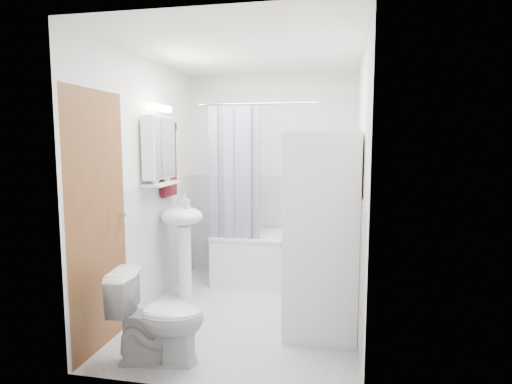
% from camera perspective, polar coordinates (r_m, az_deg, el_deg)
% --- Properties ---
extents(floor, '(2.60, 2.60, 0.00)m').
position_cam_1_polar(floor, '(4.20, -1.01, -15.78)').
color(floor, '#B8B8BD').
rests_on(floor, ground).
extents(room_walls, '(2.60, 2.60, 2.60)m').
position_cam_1_polar(room_walls, '(3.88, -1.06, 4.93)').
color(room_walls, white).
rests_on(room_walls, ground).
extents(wainscot, '(1.98, 2.58, 2.58)m').
position_cam_1_polar(wainscot, '(4.29, -0.17, -6.87)').
color(wainscot, white).
rests_on(wainscot, ground).
extents(door, '(0.05, 2.00, 2.00)m').
position_cam_1_polar(door, '(3.75, -17.27, -2.92)').
color(door, brown).
rests_on(door, ground).
extents(bathtub, '(1.48, 0.70, 0.56)m').
position_cam_1_polar(bathtub, '(4.93, 3.15, -8.53)').
color(bathtub, white).
rests_on(bathtub, ground).
extents(tub_spout, '(0.04, 0.12, 0.04)m').
position_cam_1_polar(tub_spout, '(5.11, 5.95, -1.45)').
color(tub_spout, silver).
rests_on(tub_spout, room_walls).
extents(curtain_rod, '(1.66, 0.02, 0.02)m').
position_cam_1_polar(curtain_rod, '(4.49, 2.73, 11.73)').
color(curtain_rod, silver).
rests_on(curtain_rod, room_walls).
extents(shower_curtain, '(0.55, 0.02, 1.45)m').
position_cam_1_polar(shower_curtain, '(4.58, -2.93, 2.23)').
color(shower_curtain, '#16254E').
rests_on(shower_curtain, curtain_rod).
extents(sink, '(0.44, 0.37, 1.04)m').
position_cam_1_polar(sink, '(4.47, -9.74, -5.05)').
color(sink, white).
rests_on(sink, ground).
extents(medicine_cabinet, '(0.13, 0.50, 0.71)m').
position_cam_1_polar(medicine_cabinet, '(4.26, -12.78, 5.99)').
color(medicine_cabinet, white).
rests_on(medicine_cabinet, room_walls).
extents(shelf, '(0.18, 0.54, 0.02)m').
position_cam_1_polar(shelf, '(4.28, -12.47, 1.09)').
color(shelf, silver).
rests_on(shelf, room_walls).
extents(shower_caddy, '(0.22, 0.06, 0.02)m').
position_cam_1_polar(shower_caddy, '(5.07, 6.54, 1.50)').
color(shower_caddy, silver).
rests_on(shower_caddy, room_walls).
extents(towel, '(0.07, 0.32, 0.78)m').
position_cam_1_polar(towel, '(4.55, -11.61, 4.42)').
color(towel, '#5A111F').
rests_on(towel, room_walls).
extents(washer_dryer, '(0.62, 0.61, 1.68)m').
position_cam_1_polar(washer_dryer, '(3.62, 8.64, -5.57)').
color(washer_dryer, white).
rests_on(washer_dryer, ground).
extents(toilet, '(0.73, 0.47, 0.67)m').
position_cam_1_polar(toilet, '(3.33, -12.87, -15.97)').
color(toilet, white).
rests_on(toilet, ground).
extents(soap_pump, '(0.08, 0.17, 0.08)m').
position_cam_1_polar(soap_pump, '(4.38, -9.43, -2.02)').
color(soap_pump, gray).
rests_on(soap_pump, sink).
extents(shelf_bottle, '(0.07, 0.18, 0.07)m').
position_cam_1_polar(shelf_bottle, '(4.14, -13.33, 1.55)').
color(shelf_bottle, gray).
rests_on(shelf_bottle, shelf).
extents(shelf_cup, '(0.10, 0.09, 0.10)m').
position_cam_1_polar(shelf_cup, '(4.38, -11.85, 2.07)').
color(shelf_cup, gray).
rests_on(shelf_cup, shelf).
extents(shampoo_a, '(0.13, 0.17, 0.13)m').
position_cam_1_polar(shampoo_a, '(5.07, 5.90, 2.37)').
color(shampoo_a, gray).
rests_on(shampoo_a, shower_caddy).
extents(shampoo_b, '(0.08, 0.21, 0.08)m').
position_cam_1_polar(shampoo_b, '(5.06, 7.25, 2.06)').
color(shampoo_b, '#22488A').
rests_on(shampoo_b, shower_caddy).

